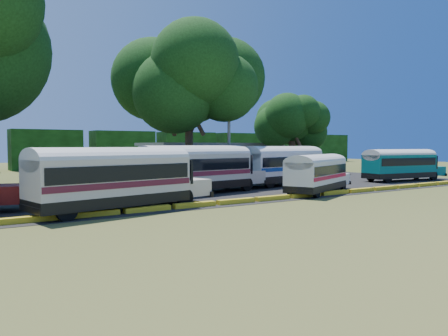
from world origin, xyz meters
TOP-DOWN VIEW (x-y plane):
  - ground at (0.00, 0.00)m, footprint 160.00×160.00m
  - asphalt_strip at (1.00, 12.00)m, footprint 64.00×24.00m
  - curb at (-0.00, 1.00)m, footprint 53.70×0.45m
  - terminal_building at (18.00, 30.00)m, footprint 19.00×9.00m
  - treeline_backdrop at (0.00, 48.00)m, footprint 130.00×4.00m
  - bus_cream_west at (-5.91, 2.06)m, footprint 11.16×4.59m
  - bus_cream_east at (2.34, 7.15)m, footprint 11.41×4.37m
  - bus_white_red at (10.03, 2.25)m, footprint 9.19×5.71m
  - bus_white_blue at (12.61, 9.00)m, footprint 11.23×4.53m
  - bus_teal at (25.62, 5.68)m, footprint 10.14×3.56m
  - tree_center at (7.62, 17.86)m, footprint 11.41×11.41m
  - tree_east at (25.60, 21.98)m, footprint 7.67×7.67m
  - utility_pole at (10.24, 14.47)m, footprint 1.60×0.30m

SIDE VIEW (x-z plane):
  - ground at x=0.00m, z-range 0.00..0.00m
  - asphalt_strip at x=1.00m, z-range 0.00..0.02m
  - curb at x=0.00m, z-range 0.00..0.30m
  - bus_white_red at x=10.03m, z-range 0.20..3.18m
  - bus_teal at x=25.62m, z-range 0.24..3.50m
  - bus_cream_west at x=-5.91m, z-range 0.23..3.80m
  - bus_white_blue at x=12.61m, z-range 0.24..3.83m
  - terminal_building at x=18.00m, z-range 0.03..4.03m
  - bus_cream_east at x=2.34m, z-range 0.24..3.90m
  - treeline_backdrop at x=0.00m, z-range 0.00..6.00m
  - utility_pole at x=10.24m, z-range 0.11..7.17m
  - tree_east at x=25.60m, z-range 2.04..11.87m
  - tree_center at x=7.62m, z-range 3.09..17.70m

